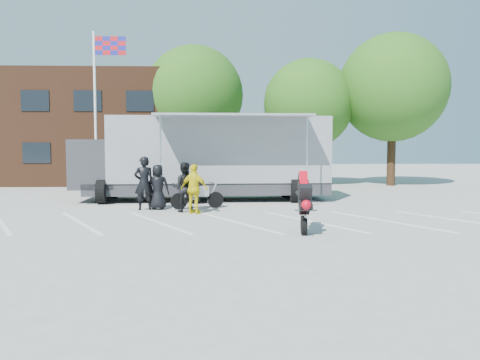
{
  "coord_description": "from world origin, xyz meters",
  "views": [
    {
      "loc": [
        -0.14,
        -13.52,
        2.35
      ],
      "look_at": [
        0.37,
        1.21,
        1.3
      ],
      "focal_mm": 35.0,
      "sensor_mm": 36.0,
      "label": 1
    }
  ],
  "objects": [
    {
      "name": "stunt_bike_rider",
      "position": [
        2.03,
        -0.65,
        0.0
      ],
      "size": [
        0.84,
        1.61,
        1.84
      ],
      "primitive_type": null,
      "rotation": [
        0.0,
        0.0,
        -0.07
      ],
      "color": "black",
      "rests_on": "ground"
    },
    {
      "name": "parking_bay_lines",
      "position": [
        0.0,
        1.0,
        0.01
      ],
      "size": [
        18.09,
        13.33,
        0.01
      ],
      "primitive_type": "cube",
      "rotation": [
        0.0,
        0.0,
        0.52
      ],
      "color": "white",
      "rests_on": "ground"
    },
    {
      "name": "office_building",
      "position": [
        -10.0,
        18.0,
        3.5
      ],
      "size": [
        18.0,
        8.0,
        7.0
      ],
      "primitive_type": "cube",
      "color": "#4F2B19",
      "rests_on": "ground"
    },
    {
      "name": "spectator_hivis",
      "position": [
        -1.18,
        2.84,
        0.88
      ],
      "size": [
        1.11,
        0.82,
        1.75
      ],
      "primitive_type": "imported",
      "rotation": [
        0.0,
        0.0,
        2.71
      ],
      "color": "yellow",
      "rests_on": "ground"
    },
    {
      "name": "parked_motorcycle",
      "position": [
        -1.16,
        4.2,
        0.0
      ],
      "size": [
        2.21,
        1.32,
        1.1
      ],
      "primitive_type": null,
      "rotation": [
        0.0,
        0.0,
        1.89
      ],
      "color": "#B4B5B9",
      "rests_on": "ground"
    },
    {
      "name": "tree_mid",
      "position": [
        5.0,
        15.0,
        4.94
      ],
      "size": [
        5.44,
        5.44,
        7.68
      ],
      "color": "#382314",
      "rests_on": "ground"
    },
    {
      "name": "transporter_truck",
      "position": [
        -0.83,
        7.03,
        0.0
      ],
      "size": [
        11.61,
        5.91,
        3.64
      ],
      "primitive_type": null,
      "rotation": [
        0.0,
        0.0,
        0.04
      ],
      "color": "gray",
      "rests_on": "ground"
    },
    {
      "name": "tree_left",
      "position": [
        -2.0,
        16.0,
        5.57
      ],
      "size": [
        6.12,
        6.12,
        8.64
      ],
      "color": "#382314",
      "rests_on": "ground"
    },
    {
      "name": "flagpole",
      "position": [
        -6.24,
        10.0,
        5.05
      ],
      "size": [
        1.61,
        0.12,
        8.0
      ],
      "color": "white",
      "rests_on": "ground"
    },
    {
      "name": "ground",
      "position": [
        0.0,
        0.0,
        0.0
      ],
      "size": [
        100.0,
        100.0,
        0.0
      ],
      "primitive_type": "plane",
      "color": "#A9A9A3",
      "rests_on": "ground"
    },
    {
      "name": "spectator_leather_b",
      "position": [
        -3.11,
        3.88,
        1.0
      ],
      "size": [
        0.81,
        0.62,
        1.99
      ],
      "primitive_type": "imported",
      "rotation": [
        0.0,
        0.0,
        3.36
      ],
      "color": "black",
      "rests_on": "ground"
    },
    {
      "name": "spectator_leather_a",
      "position": [
        -2.62,
        4.0,
        0.85
      ],
      "size": [
        0.84,
        0.56,
        1.7
      ],
      "primitive_type": "imported",
      "rotation": [
        0.0,
        0.0,
        3.17
      ],
      "color": "black",
      "rests_on": "ground"
    },
    {
      "name": "spectator_leather_c",
      "position": [
        -1.59,
        3.33,
        0.9
      ],
      "size": [
        0.88,
        0.69,
        1.79
      ],
      "primitive_type": "imported",
      "rotation": [
        0.0,
        0.0,
        3.13
      ],
      "color": "black",
      "rests_on": "ground"
    },
    {
      "name": "tree_right",
      "position": [
        10.0,
        14.5,
        5.88
      ],
      "size": [
        6.46,
        6.46,
        9.12
      ],
      "color": "#382314",
      "rests_on": "ground"
    }
  ]
}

